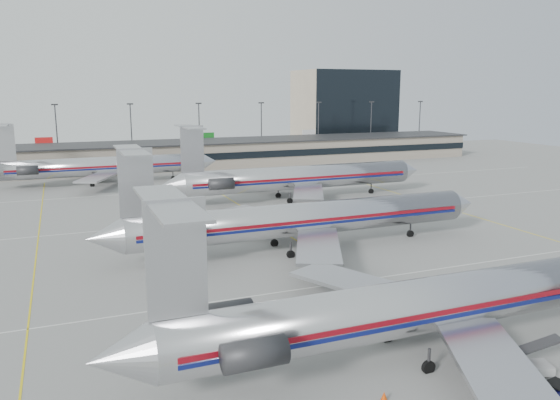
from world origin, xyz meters
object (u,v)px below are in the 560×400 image
jet_foreground (433,303)px  belt_loader (521,366)px  jet_second_row (299,219)px  tug_center (557,398)px

jet_foreground → belt_loader: 6.73m
jet_second_row → tug_center: size_ratio=19.75×
jet_second_row → belt_loader: 32.14m
jet_foreground → tug_center: bearing=-77.4°
jet_second_row → tug_center: bearing=-89.3°
jet_foreground → tug_center: (2.01, -9.03, -2.80)m
jet_second_row → jet_foreground: bearing=-93.3°
jet_second_row → belt_loader: (1.72, -31.95, -3.03)m
jet_foreground → tug_center: jet_foreground is taller
jet_second_row → belt_loader: jet_second_row is taller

